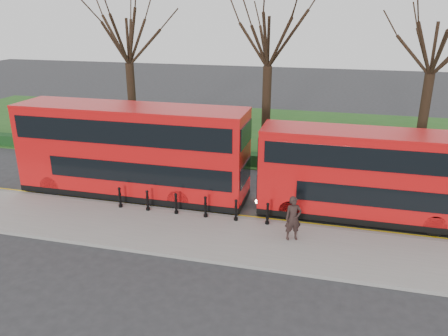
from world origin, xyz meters
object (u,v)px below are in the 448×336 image
(bollard_row, at_px, (191,205))
(bus_lead, at_px, (132,152))
(bus_rear, at_px, (375,177))
(pedestrian, at_px, (293,218))

(bollard_row, relative_size, bus_lead, 0.62)
(bollard_row, xyz_separation_m, bus_lead, (-3.83, 1.92, 1.78))
(bus_lead, relative_size, bus_rear, 1.14)
(bus_lead, xyz_separation_m, bus_rear, (12.14, 0.19, -0.30))
(bollard_row, xyz_separation_m, bus_rear, (8.31, 2.10, 1.49))
(bus_lead, distance_m, pedestrian, 9.38)
(bollard_row, bearing_deg, pedestrian, -12.99)
(bus_rear, distance_m, pedestrian, 4.78)
(bus_lead, xyz_separation_m, pedestrian, (8.77, -3.05, -1.31))
(bollard_row, distance_m, bus_lead, 4.64)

